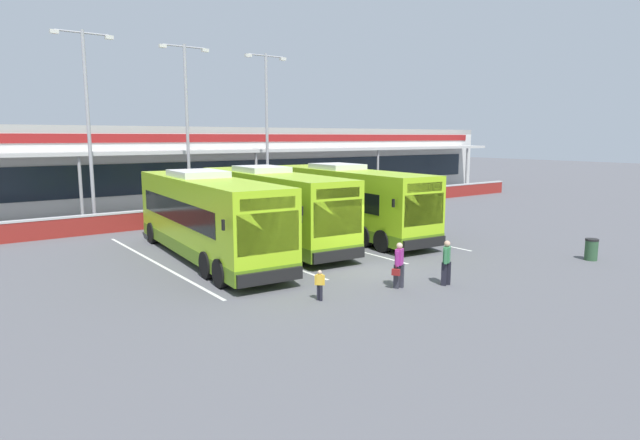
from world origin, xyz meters
TOP-DOWN VIEW (x-y plane):
  - ground_plane at (0.00, 0.00)m, footprint 200.00×200.00m
  - terminal_building at (-0.00, 26.91)m, footprint 70.00×13.00m
  - red_barrier_wall at (0.00, 14.50)m, footprint 60.00×0.40m
  - coach_bus_leftmost at (-4.15, 5.48)m, footprint 3.72×12.31m
  - coach_bus_left_centre at (-0.20, 6.69)m, footprint 3.72×12.31m
  - coach_bus_centre at (4.38, 6.32)m, footprint 3.72×12.31m
  - bay_stripe_far_west at (-6.30, 6.00)m, footprint 0.14×13.00m
  - bay_stripe_west at (-2.10, 6.00)m, footprint 0.14×13.00m
  - bay_stripe_mid_west at (2.10, 6.00)m, footprint 0.14×13.00m
  - bay_stripe_centre at (6.30, 6.00)m, footprint 0.14×13.00m
  - pedestrian_with_handbag at (-0.75, -2.80)m, footprint 0.64×0.45m
  - pedestrian_in_dark_coat at (0.89, -3.54)m, footprint 0.50×0.37m
  - pedestrian_child at (-3.81, -2.29)m, footprint 0.28×0.27m
  - lamp_post_west at (-6.23, 16.20)m, footprint 3.24×0.28m
  - lamp_post_centre at (-0.01, 17.18)m, footprint 3.24×0.28m
  - lamp_post_east at (6.07, 17.43)m, footprint 3.24×0.28m
  - litter_bin at (8.94, -4.68)m, footprint 0.54×0.54m

SIDE VIEW (x-z plane):
  - ground_plane at x=0.00m, z-range 0.00..0.00m
  - bay_stripe_far_west at x=-6.30m, z-range 0.00..0.01m
  - bay_stripe_west at x=-2.10m, z-range 0.00..0.01m
  - bay_stripe_mid_west at x=2.10m, z-range 0.00..0.01m
  - bay_stripe_centre at x=6.30m, z-range 0.00..0.01m
  - litter_bin at x=8.94m, z-range 0.00..0.93m
  - pedestrian_child at x=-3.81m, z-range 0.04..1.04m
  - red_barrier_wall at x=0.00m, z-range 0.01..1.10m
  - pedestrian_with_handbag at x=-0.75m, z-range 0.05..1.67m
  - pedestrian_in_dark_coat at x=0.89m, z-range 0.06..1.68m
  - coach_bus_leftmost at x=-4.15m, z-range -0.10..3.68m
  - coach_bus_left_centre at x=-0.20m, z-range -0.10..3.68m
  - coach_bus_centre at x=4.38m, z-range -0.10..3.68m
  - terminal_building at x=0.00m, z-range 0.01..6.01m
  - lamp_post_west at x=-6.23m, z-range 0.79..11.79m
  - lamp_post_centre at x=-0.01m, z-range 0.79..11.79m
  - lamp_post_east at x=6.07m, z-range 0.79..11.79m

